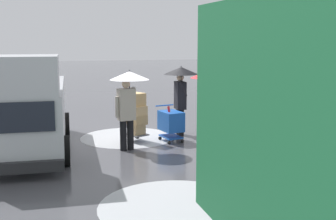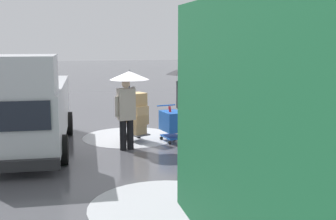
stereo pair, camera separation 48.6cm
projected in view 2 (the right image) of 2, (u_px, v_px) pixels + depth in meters
name	position (u px, v px, depth m)	size (l,w,h in m)	color
ground_plane	(148.00, 138.00, 12.98)	(90.00, 90.00, 0.00)	#4C4C51
slush_patch_near_cluster	(168.00, 206.00, 7.73)	(2.86, 2.86, 0.01)	#ADAFB5
slush_patch_under_van	(130.00, 137.00, 13.16)	(2.84, 2.84, 0.01)	#ADAFB5
slush_patch_mid_street	(248.00, 154.00, 11.26)	(2.19, 2.19, 0.01)	#999BA0
cargo_van_parked_right	(26.00, 108.00, 11.25)	(2.41, 5.44, 2.60)	#B7BABF
shopping_cart_vendor	(172.00, 122.00, 12.51)	(0.70, 0.91, 1.04)	#1951B2
hand_dolly_boxes	(137.00, 114.00, 12.48)	(0.76, 0.85, 1.42)	#515156
pedestrian_pink_side	(183.00, 84.00, 13.11)	(1.04, 1.04, 2.15)	black
pedestrian_black_side	(128.00, 91.00, 11.44)	(1.04, 1.04, 2.15)	black
pedestrian_white_side	(211.00, 89.00, 11.84)	(1.04, 1.04, 2.15)	black
street_lamp	(303.00, 61.00, 11.26)	(0.28, 0.28, 3.86)	#2D2D33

